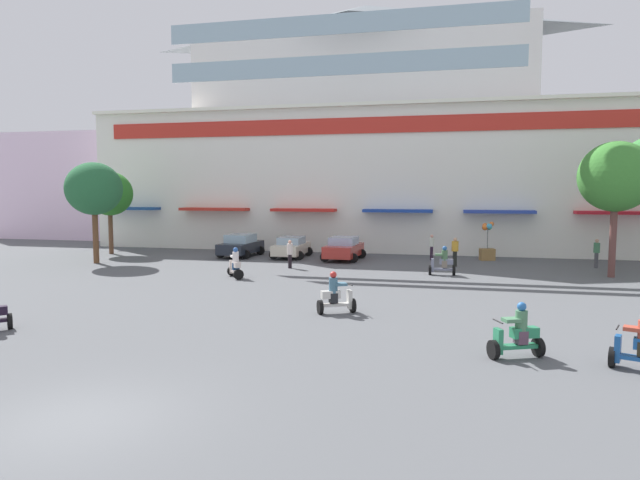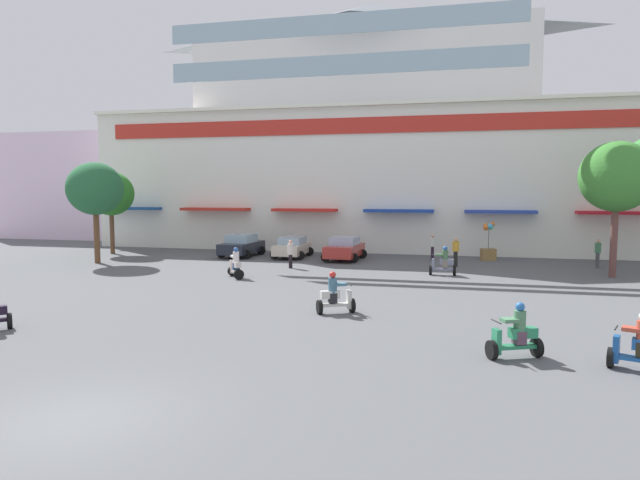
{
  "view_description": "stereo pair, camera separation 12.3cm",
  "coord_description": "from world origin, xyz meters",
  "px_view_note": "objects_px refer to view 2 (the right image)",
  "views": [
    {
      "loc": [
        7.14,
        -9.35,
        4.56
      ],
      "look_at": [
        1.24,
        15.46,
        2.24
      ],
      "focal_mm": 31.6,
      "sensor_mm": 36.0,
      "label": 1
    },
    {
      "loc": [
        7.26,
        -9.32,
        4.56
      ],
      "look_at": [
        1.24,
        15.46,
        2.24
      ],
      "focal_mm": 31.6,
      "sensor_mm": 36.0,
      "label": 2
    }
  ],
  "objects_px": {
    "plaza_tree_0": "(111,194)",
    "pedestrian_3": "(598,252)",
    "balloon_vendor_cart": "(488,245)",
    "plaza_tree_3": "(617,177)",
    "parked_car_2": "(344,248)",
    "scooter_rider_0": "(335,296)",
    "parked_car_1": "(292,247)",
    "pedestrian_1": "(456,250)",
    "scooter_rider_4": "(516,335)",
    "scooter_rider_5": "(236,265)",
    "pedestrian_2": "(291,252)",
    "scooter_rider_2": "(638,347)",
    "plaza_tree_2": "(95,189)",
    "scooter_rider_3": "(443,263)",
    "pedestrian_0": "(433,245)",
    "parked_car_0": "(242,245)"
  },
  "relations": [
    {
      "from": "plaza_tree_0",
      "to": "scooter_rider_3",
      "type": "height_order",
      "value": "plaza_tree_0"
    },
    {
      "from": "plaza_tree_0",
      "to": "scooter_rider_2",
      "type": "bearing_deg",
      "value": -35.1
    },
    {
      "from": "pedestrian_2",
      "to": "pedestrian_3",
      "type": "distance_m",
      "value": 17.72
    },
    {
      "from": "scooter_rider_4",
      "to": "scooter_rider_5",
      "type": "bearing_deg",
      "value": 138.51
    },
    {
      "from": "scooter_rider_0",
      "to": "scooter_rider_5",
      "type": "relative_size",
      "value": 0.98
    },
    {
      "from": "plaza_tree_2",
      "to": "scooter_rider_2",
      "type": "xyz_separation_m",
      "value": [
        25.98,
        -15.03,
        -3.91
      ]
    },
    {
      "from": "scooter_rider_5",
      "to": "pedestrian_2",
      "type": "relative_size",
      "value": 0.98
    },
    {
      "from": "scooter_rider_2",
      "to": "pedestrian_0",
      "type": "xyz_separation_m",
      "value": [
        -5.93,
        21.39,
        0.31
      ]
    },
    {
      "from": "parked_car_0",
      "to": "balloon_vendor_cart",
      "type": "xyz_separation_m",
      "value": [
        16.13,
        1.74,
        0.25
      ]
    },
    {
      "from": "pedestrian_3",
      "to": "pedestrian_2",
      "type": "bearing_deg",
      "value": -166.38
    },
    {
      "from": "scooter_rider_5",
      "to": "plaza_tree_2",
      "type": "bearing_deg",
      "value": 161.98
    },
    {
      "from": "scooter_rider_4",
      "to": "pedestrian_3",
      "type": "bearing_deg",
      "value": 71.86
    },
    {
      "from": "plaza_tree_2",
      "to": "scooter_rider_3",
      "type": "xyz_separation_m",
      "value": [
        20.86,
        -0.02,
        -3.9
      ]
    },
    {
      "from": "parked_car_1",
      "to": "pedestrian_1",
      "type": "bearing_deg",
      "value": -10.11
    },
    {
      "from": "plaza_tree_2",
      "to": "scooter_rider_3",
      "type": "height_order",
      "value": "plaza_tree_2"
    },
    {
      "from": "parked_car_1",
      "to": "scooter_rider_5",
      "type": "bearing_deg",
      "value": -92.65
    },
    {
      "from": "plaza_tree_0",
      "to": "parked_car_1",
      "type": "bearing_deg",
      "value": 3.44
    },
    {
      "from": "scooter_rider_5",
      "to": "pedestrian_2",
      "type": "bearing_deg",
      "value": 66.75
    },
    {
      "from": "parked_car_1",
      "to": "balloon_vendor_cart",
      "type": "xyz_separation_m",
      "value": [
        12.61,
        1.56,
        0.3
      ]
    },
    {
      "from": "scooter_rider_0",
      "to": "scooter_rider_2",
      "type": "relative_size",
      "value": 1.02
    },
    {
      "from": "scooter_rider_0",
      "to": "pedestrian_0",
      "type": "relative_size",
      "value": 0.95
    },
    {
      "from": "scooter_rider_4",
      "to": "pedestrian_3",
      "type": "distance_m",
      "value": 20.39
    },
    {
      "from": "scooter_rider_0",
      "to": "scooter_rider_5",
      "type": "distance_m",
      "value": 9.65
    },
    {
      "from": "parked_car_2",
      "to": "pedestrian_3",
      "type": "distance_m",
      "value": 14.91
    },
    {
      "from": "plaza_tree_2",
      "to": "pedestrian_1",
      "type": "relative_size",
      "value": 3.62
    },
    {
      "from": "parked_car_1",
      "to": "parked_car_2",
      "type": "xyz_separation_m",
      "value": [
        3.64,
        -0.49,
        0.05
      ]
    },
    {
      "from": "scooter_rider_4",
      "to": "scooter_rider_0",
      "type": "bearing_deg",
      "value": 144.3
    },
    {
      "from": "plaza_tree_0",
      "to": "scooter_rider_4",
      "type": "distance_m",
      "value": 31.92
    },
    {
      "from": "parked_car_1",
      "to": "pedestrian_1",
      "type": "height_order",
      "value": "pedestrian_1"
    },
    {
      "from": "scooter_rider_0",
      "to": "scooter_rider_5",
      "type": "xyz_separation_m",
      "value": [
        -6.72,
        6.92,
        0.01
      ]
    },
    {
      "from": "scooter_rider_4",
      "to": "scooter_rider_2",
      "type": "bearing_deg",
      "value": -9.13
    },
    {
      "from": "pedestrian_1",
      "to": "balloon_vendor_cart",
      "type": "distance_m",
      "value": 4.0
    },
    {
      "from": "plaza_tree_2",
      "to": "plaza_tree_0",
      "type": "bearing_deg",
      "value": 113.94
    },
    {
      "from": "plaza_tree_0",
      "to": "balloon_vendor_cart",
      "type": "height_order",
      "value": "plaza_tree_0"
    },
    {
      "from": "scooter_rider_4",
      "to": "pedestrian_0",
      "type": "distance_m",
      "value": 21.16
    },
    {
      "from": "scooter_rider_2",
      "to": "balloon_vendor_cart",
      "type": "relative_size",
      "value": 0.62
    },
    {
      "from": "plaza_tree_0",
      "to": "plaza_tree_3",
      "type": "height_order",
      "value": "plaza_tree_3"
    },
    {
      "from": "scooter_rider_0",
      "to": "scooter_rider_3",
      "type": "distance_m",
      "value": 10.94
    },
    {
      "from": "plaza_tree_0",
      "to": "scooter_rider_4",
      "type": "height_order",
      "value": "plaza_tree_0"
    },
    {
      "from": "plaza_tree_0",
      "to": "pedestrian_0",
      "type": "xyz_separation_m",
      "value": [
        22.13,
        1.67,
        -3.27
      ]
    },
    {
      "from": "parked_car_1",
      "to": "scooter_rider_0",
      "type": "height_order",
      "value": "scooter_rider_0"
    },
    {
      "from": "plaza_tree_2",
      "to": "parked_car_2",
      "type": "height_order",
      "value": "plaza_tree_2"
    },
    {
      "from": "parked_car_2",
      "to": "scooter_rider_0",
      "type": "relative_size",
      "value": 2.55
    },
    {
      "from": "plaza_tree_3",
      "to": "pedestrian_1",
      "type": "height_order",
      "value": "plaza_tree_3"
    },
    {
      "from": "plaza_tree_2",
      "to": "balloon_vendor_cart",
      "type": "distance_m",
      "value": 24.81
    },
    {
      "from": "balloon_vendor_cart",
      "to": "plaza_tree_2",
      "type": "bearing_deg",
      "value": -163.36
    },
    {
      "from": "plaza_tree_0",
      "to": "pedestrian_3",
      "type": "bearing_deg",
      "value": 0.2
    },
    {
      "from": "scooter_rider_0",
      "to": "pedestrian_2",
      "type": "height_order",
      "value": "pedestrian_2"
    },
    {
      "from": "parked_car_1",
      "to": "pedestrian_2",
      "type": "relative_size",
      "value": 2.37
    },
    {
      "from": "scooter_rider_3",
      "to": "pedestrian_0",
      "type": "distance_m",
      "value": 6.44
    }
  ]
}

